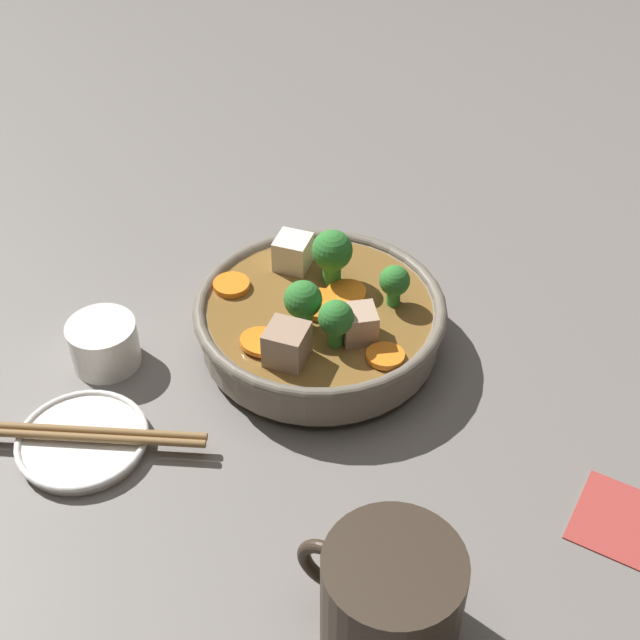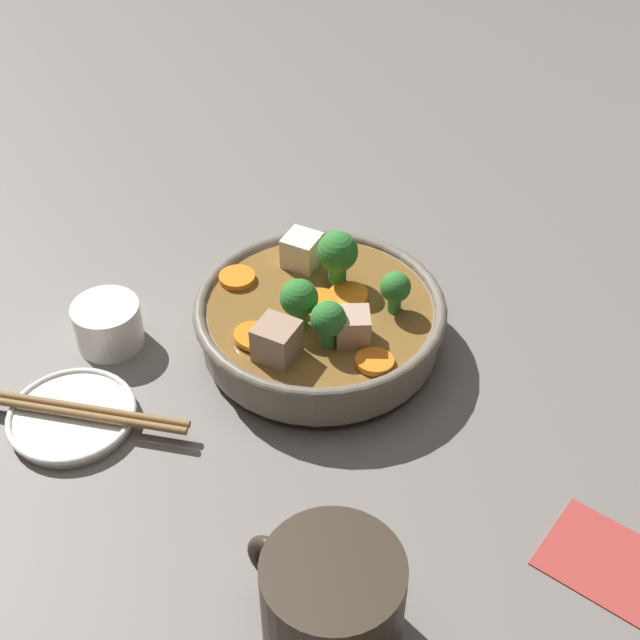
# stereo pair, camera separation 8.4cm
# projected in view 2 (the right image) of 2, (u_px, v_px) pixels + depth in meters

# --- Properties ---
(ground_plane) EXTENTS (3.00, 3.00, 0.00)m
(ground_plane) POSITION_uv_depth(u_px,v_px,m) (320.00, 346.00, 0.87)
(ground_plane) COLOR slate
(stirfry_bowl) EXTENTS (0.24, 0.24, 0.11)m
(stirfry_bowl) POSITION_uv_depth(u_px,v_px,m) (320.00, 317.00, 0.84)
(stirfry_bowl) COLOR slate
(stirfry_bowl) RESTS_ON ground_plane
(side_saucer) EXTENTS (0.11, 0.11, 0.01)m
(side_saucer) POSITION_uv_depth(u_px,v_px,m) (72.00, 416.00, 0.79)
(side_saucer) COLOR white
(side_saucer) RESTS_ON ground_plane
(tea_cup) EXTENTS (0.07, 0.07, 0.05)m
(tea_cup) POSITION_uv_depth(u_px,v_px,m) (108.00, 324.00, 0.86)
(tea_cup) COLOR white
(tea_cup) RESTS_ON ground_plane
(dark_mug) EXTENTS (0.12, 0.10, 0.09)m
(dark_mug) POSITION_uv_depth(u_px,v_px,m) (331.00, 603.00, 0.61)
(dark_mug) COLOR #33281E
(dark_mug) RESTS_ON ground_plane
(napkin) EXTENTS (0.11, 0.08, 0.00)m
(napkin) POSITION_uv_depth(u_px,v_px,m) (616.00, 566.00, 0.68)
(napkin) COLOR #A33833
(napkin) RESTS_ON ground_plane
(chopsticks_pair) EXTENTS (0.20, 0.10, 0.01)m
(chopsticks_pair) POSITION_uv_depth(u_px,v_px,m) (70.00, 409.00, 0.78)
(chopsticks_pair) COLOR olive
(chopsticks_pair) RESTS_ON side_saucer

